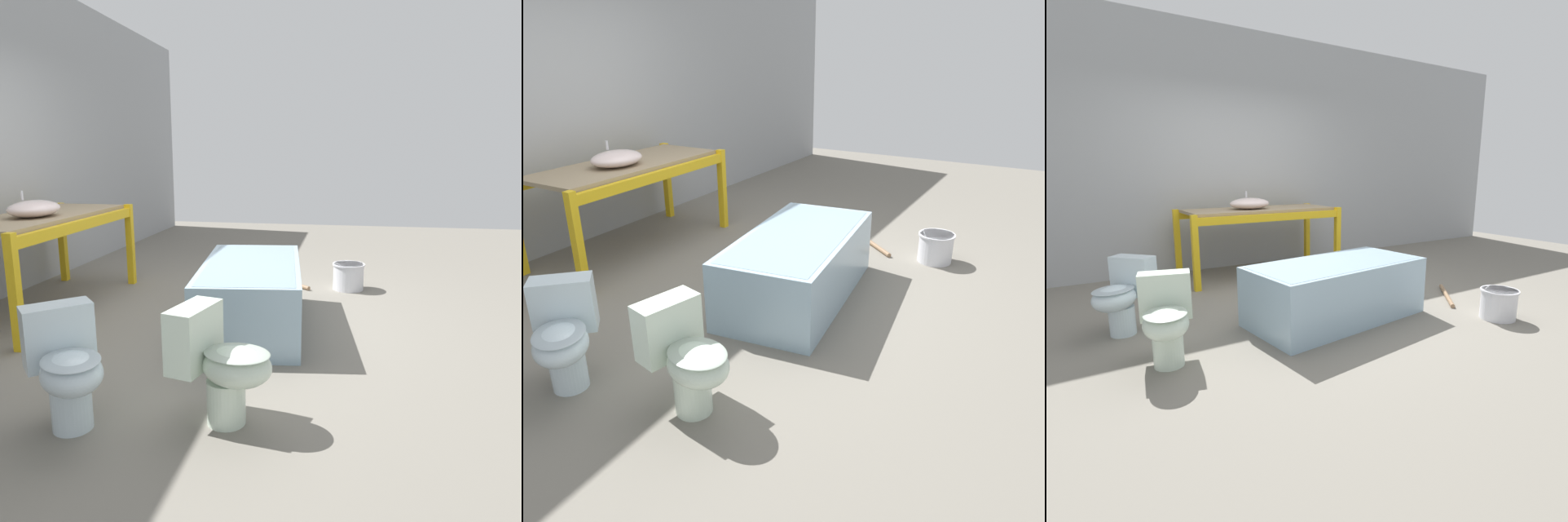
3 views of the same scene
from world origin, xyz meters
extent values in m
plane|color=slate|center=(0.00, 0.00, 0.00)|extent=(12.00, 12.00, 0.00)
cube|color=yellow|center=(-0.83, 1.02, 0.43)|extent=(0.07, 0.07, 0.87)
cube|color=yellow|center=(1.12, 1.02, 0.43)|extent=(0.07, 0.07, 0.87)
cube|color=yellow|center=(1.12, 1.81, 0.43)|extent=(0.07, 0.07, 0.87)
cube|color=yellow|center=(0.15, 1.02, 0.79)|extent=(1.95, 0.06, 0.09)
cube|color=yellow|center=(0.15, 1.81, 0.79)|extent=(1.95, 0.06, 0.09)
cube|color=#998466|center=(0.15, 1.41, 0.85)|extent=(1.88, 0.73, 0.04)
ellipsoid|color=silver|center=(-0.01, 1.36, 0.94)|extent=(0.51, 0.38, 0.14)
cylinder|color=silver|center=(-0.01, 1.46, 1.05)|extent=(0.02, 0.02, 0.08)
cube|color=#99B7CC|center=(0.00, -0.54, 0.27)|extent=(1.69, 0.97, 0.53)
cube|color=#829CAD|center=(0.00, -0.54, 0.42)|extent=(1.60, 0.88, 0.23)
cylinder|color=silver|center=(-1.74, 0.08, 0.12)|extent=(0.21, 0.21, 0.24)
ellipsoid|color=silver|center=(-1.79, 0.03, 0.33)|extent=(0.48, 0.48, 0.21)
ellipsoid|color=#9FAFB7|center=(-1.79, 0.03, 0.40)|extent=(0.46, 0.46, 0.03)
cube|color=silver|center=(-1.60, 0.21, 0.46)|extent=(0.37, 0.37, 0.34)
cylinder|color=silver|center=(-1.54, -0.70, 0.12)|extent=(0.21, 0.21, 0.24)
ellipsoid|color=silver|center=(-1.56, -0.77, 0.33)|extent=(0.38, 0.44, 0.21)
ellipsoid|color=#A3B3A3|center=(-1.56, -0.77, 0.40)|extent=(0.36, 0.42, 0.03)
cube|color=silver|center=(-1.50, -0.52, 0.46)|extent=(0.39, 0.24, 0.34)
cylinder|color=silver|center=(1.28, -1.32, 0.14)|extent=(0.31, 0.31, 0.27)
cylinder|color=silver|center=(1.28, -1.32, 0.27)|extent=(0.34, 0.34, 0.02)
cylinder|color=#8C6B4C|center=(1.41, -0.63, 0.02)|extent=(0.53, 0.60, 0.04)
camera|label=1|loc=(-3.95, -1.31, 1.43)|focal=35.00mm
camera|label=2|loc=(-3.30, -2.28, 1.88)|focal=35.00mm
camera|label=3|loc=(-2.09, -3.45, 1.33)|focal=28.00mm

